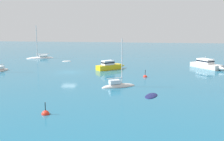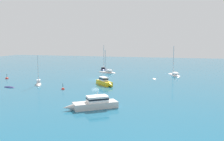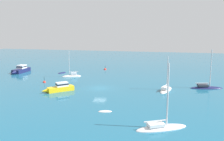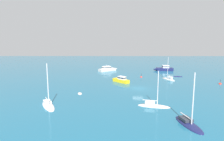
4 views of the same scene
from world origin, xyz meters
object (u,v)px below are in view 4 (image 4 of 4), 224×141
at_px(cabin_cruiser, 121,80).
at_px(sailboat, 48,105).
at_px(dinghy_1, 178,77).
at_px(yacht, 169,79).
at_px(motor_cruiser, 108,69).
at_px(sailboat_1, 154,106).
at_px(sloop, 188,124).
at_px(channel_buoy, 220,84).
at_px(mooring_buoy, 141,77).
at_px(dinghy, 80,94).
at_px(cabin_cruiser_1, 164,69).

relative_size(cabin_cruiser, sailboat, 0.63).
bearing_deg(dinghy_1, yacht, -117.82).
bearing_deg(motor_cruiser, sailboat_1, -112.05).
bearing_deg(sloop, channel_buoy, 132.29).
bearing_deg(motor_cruiser, yacht, -75.27).
xyz_separation_m(yacht, sailboat_1, (8.92, 23.26, 0.02)).
xyz_separation_m(sailboat, sailboat_1, (-19.41, 0.18, -0.01)).
height_order(sailboat, mooring_buoy, sailboat).
relative_size(dinghy_1, motor_cruiser, 0.43).
bearing_deg(yacht, channel_buoy, -143.24).
xyz_separation_m(sloop, cabin_cruiser, (8.91, -27.86, 0.53)).
height_order(dinghy, sailboat, sailboat).
bearing_deg(dinghy_1, motor_cruiser, 169.64).
height_order(dinghy, yacht, yacht).
relative_size(yacht, mooring_buoy, 4.62).
bearing_deg(motor_cruiser, sailboat, -140.52).
bearing_deg(sailboat_1, dinghy_1, 79.17).
relative_size(sloop, cabin_cruiser, 1.55).
xyz_separation_m(sailboat, mooring_buoy, (-20.74, -26.55, -0.15)).
relative_size(dinghy, sloop, 0.27).
height_order(cabin_cruiser_1, sailboat, sailboat).
relative_size(yacht, sloop, 0.85).
height_order(dinghy, sailboat_1, sailboat_1).
relative_size(cabin_cruiser_1, sailboat, 0.87).
distance_m(cabin_cruiser_1, channel_buoy, 23.46).
height_order(yacht, sailboat_1, sailboat_1).
xyz_separation_m(sailboat_1, channel_buoy, (-21.26, -17.82, -0.14)).
bearing_deg(dinghy, sailboat_1, 46.22).
bearing_deg(motor_cruiser, sloop, -110.14).
bearing_deg(sloop, dinghy, -144.70).
distance_m(cabin_cruiser, sailboat_1, 20.67).
relative_size(sloop, channel_buoy, 5.28).
xyz_separation_m(dinghy, sloop, (-18.44, 16.32, 0.16)).
height_order(motor_cruiser, mooring_buoy, motor_cruiser).
relative_size(cabin_cruiser, mooring_buoy, 3.50).
relative_size(dinghy_1, sailboat, 0.37).
distance_m(sloop, mooring_buoy, 34.70).
bearing_deg(dinghy_1, mooring_buoy, -160.17).
xyz_separation_m(sailboat, channel_buoy, (-40.67, -17.64, -0.15)).
bearing_deg(dinghy, channel_buoy, 90.36).
relative_size(dinghy, mooring_buoy, 1.44).
height_order(sloop, mooring_buoy, sloop).
xyz_separation_m(cabin_cruiser_1, channel_buoy, (-9.84, 21.28, -0.76)).
bearing_deg(mooring_buoy, channel_buoy, 155.91).
bearing_deg(mooring_buoy, motor_cruiser, -47.26).
bearing_deg(cabin_cruiser_1, motor_cruiser, 2.17).
bearing_deg(sailboat, dinghy_1, 102.41).
bearing_deg(dinghy_1, sloop, -90.03).
distance_m(dinghy, mooring_buoy, 24.44).
relative_size(yacht, motor_cruiser, 0.95).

